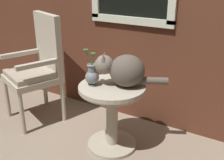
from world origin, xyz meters
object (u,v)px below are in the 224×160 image
object	(u,v)px
wicker_chair	(38,65)
pewter_vase_with_ivy	(92,75)
wicker_side_table	(112,105)
cat	(124,70)

from	to	relation	value
wicker_chair	pewter_vase_with_ivy	xyz separation A→B (m)	(0.76, -0.15, 0.09)
wicker_side_table	cat	world-z (taller)	cat
wicker_side_table	cat	distance (m)	0.33
wicker_side_table	pewter_vase_with_ivy	distance (m)	0.32
wicker_side_table	wicker_chair	size ratio (longest dim) A/B	0.54
wicker_side_table	pewter_vase_with_ivy	size ratio (longest dim) A/B	1.92
wicker_chair	cat	world-z (taller)	wicker_chair
wicker_side_table	pewter_vase_with_ivy	bearing A→B (deg)	-153.35
wicker_chair	cat	xyz separation A→B (m)	(0.99, -0.02, 0.14)
wicker_chair	pewter_vase_with_ivy	distance (m)	0.78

